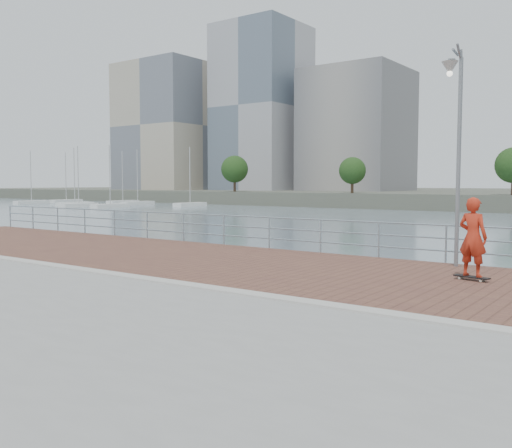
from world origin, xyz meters
The scene contains 8 objects.
water centered at (0.00, 0.00, -2.00)m, with size 400.00×400.00×0.00m, color slate.
brick_lane centered at (0.00, 3.60, 0.01)m, with size 40.00×6.80×0.02m, color brown.
curb centered at (0.00, 0.00, 0.03)m, with size 40.00×0.40×0.06m, color #B7B5AD.
guardrail centered at (0.00, 7.00, 0.69)m, with size 39.06×0.06×1.13m.
street_lamp centered at (3.52, 6.08, 4.04)m, with size 0.41×1.21×5.69m.
skateboard centered at (4.51, 4.45, 0.10)m, with size 0.86×0.39×0.10m.
skateboarder centered at (4.51, 4.45, 1.04)m, with size 0.68×0.45×1.87m, color red.
marina centered at (-78.28, 59.58, -1.52)m, with size 35.18×21.55×10.52m.
Camera 1 is at (8.26, -9.28, 2.33)m, focal length 40.00 mm.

